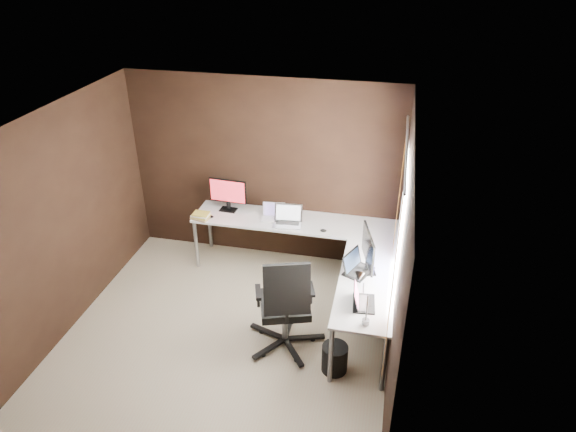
{
  "coord_description": "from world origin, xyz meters",
  "views": [
    {
      "loc": [
        1.62,
        -4.16,
        4.03
      ],
      "look_at": [
        0.51,
        0.95,
        1.1
      ],
      "focal_mm": 32.0,
      "sensor_mm": 36.0,
      "label": 1
    }
  ],
  "objects_px": {
    "desk_lamp": "(362,292)",
    "office_chair": "(285,320)",
    "book_stack": "(201,216)",
    "laptop_black_small": "(361,300)",
    "laptop_silver": "(288,220)",
    "laptop_white": "(274,215)",
    "laptop_black_big": "(356,267)",
    "monitor_right": "(368,250)",
    "wastebasket": "(335,358)",
    "monitor_left": "(228,193)",
    "drawer_pedestal": "(363,272)"
  },
  "relations": [
    {
      "from": "drawer_pedestal",
      "to": "monitor_left",
      "type": "xyz_separation_m",
      "value": [
        -1.88,
        0.45,
        0.68
      ]
    },
    {
      "from": "monitor_left",
      "to": "desk_lamp",
      "type": "bearing_deg",
      "value": -40.16
    },
    {
      "from": "office_chair",
      "to": "drawer_pedestal",
      "type": "bearing_deg",
      "value": 39.18
    },
    {
      "from": "monitor_left",
      "to": "wastebasket",
      "type": "relative_size",
      "value": 1.63
    },
    {
      "from": "laptop_black_big",
      "to": "wastebasket",
      "type": "xyz_separation_m",
      "value": [
        -0.1,
        -0.78,
        -0.62
      ]
    },
    {
      "from": "laptop_white",
      "to": "laptop_black_small",
      "type": "relative_size",
      "value": 0.94
    },
    {
      "from": "laptop_black_small",
      "to": "laptop_black_big",
      "type": "bearing_deg",
      "value": 5.76
    },
    {
      "from": "drawer_pedestal",
      "to": "monitor_right",
      "type": "bearing_deg",
      "value": -84.77
    },
    {
      "from": "laptop_silver",
      "to": "drawer_pedestal",
      "type": "bearing_deg",
      "value": -19.18
    },
    {
      "from": "book_stack",
      "to": "wastebasket",
      "type": "height_order",
      "value": "book_stack"
    },
    {
      "from": "drawer_pedestal",
      "to": "wastebasket",
      "type": "relative_size",
      "value": 1.92
    },
    {
      "from": "monitor_right",
      "to": "laptop_silver",
      "type": "bearing_deg",
      "value": 37.67
    },
    {
      "from": "monitor_left",
      "to": "laptop_silver",
      "type": "distance_m",
      "value": 0.9
    },
    {
      "from": "laptop_white",
      "to": "laptop_black_big",
      "type": "height_order",
      "value": "laptop_black_big"
    },
    {
      "from": "desk_lamp",
      "to": "laptop_white",
      "type": "bearing_deg",
      "value": 110.3
    },
    {
      "from": "monitor_right",
      "to": "wastebasket",
      "type": "relative_size",
      "value": 1.83
    },
    {
      "from": "monitor_right",
      "to": "book_stack",
      "type": "relative_size",
      "value": 2.14
    },
    {
      "from": "laptop_white",
      "to": "monitor_left",
      "type": "bearing_deg",
      "value": 164.62
    },
    {
      "from": "book_stack",
      "to": "desk_lamp",
      "type": "bearing_deg",
      "value": -35.09
    },
    {
      "from": "drawer_pedestal",
      "to": "office_chair",
      "type": "height_order",
      "value": "office_chair"
    },
    {
      "from": "book_stack",
      "to": "wastebasket",
      "type": "bearing_deg",
      "value": -37.74
    },
    {
      "from": "drawer_pedestal",
      "to": "laptop_black_big",
      "type": "distance_m",
      "value": 0.78
    },
    {
      "from": "laptop_black_big",
      "to": "laptop_black_small",
      "type": "xyz_separation_m",
      "value": [
        0.11,
        -0.56,
        -0.0
      ]
    },
    {
      "from": "monitor_right",
      "to": "book_stack",
      "type": "distance_m",
      "value": 2.34
    },
    {
      "from": "laptop_black_big",
      "to": "desk_lamp",
      "type": "height_order",
      "value": "desk_lamp"
    },
    {
      "from": "laptop_black_big",
      "to": "book_stack",
      "type": "xyz_separation_m",
      "value": [
        -2.1,
        0.76,
        -0.01
      ]
    },
    {
      "from": "wastebasket",
      "to": "monitor_right",
      "type": "bearing_deg",
      "value": 75.01
    },
    {
      "from": "wastebasket",
      "to": "laptop_silver",
      "type": "bearing_deg",
      "value": 117.43
    },
    {
      "from": "laptop_silver",
      "to": "laptop_white",
      "type": "bearing_deg",
      "value": 150.61
    },
    {
      "from": "monitor_left",
      "to": "laptop_silver",
      "type": "xyz_separation_m",
      "value": [
        0.86,
        -0.19,
        -0.2
      ]
    },
    {
      "from": "laptop_black_small",
      "to": "office_chair",
      "type": "bearing_deg",
      "value": 83.22
    },
    {
      "from": "monitor_right",
      "to": "laptop_silver",
      "type": "distance_m",
      "value": 1.38
    },
    {
      "from": "desk_lamp",
      "to": "office_chair",
      "type": "relative_size",
      "value": 0.44
    },
    {
      "from": "laptop_white",
      "to": "wastebasket",
      "type": "bearing_deg",
      "value": -65.29
    },
    {
      "from": "laptop_black_small",
      "to": "wastebasket",
      "type": "height_order",
      "value": "laptop_black_small"
    },
    {
      "from": "monitor_left",
      "to": "monitor_right",
      "type": "height_order",
      "value": "monitor_right"
    },
    {
      "from": "monitor_left",
      "to": "laptop_silver",
      "type": "bearing_deg",
      "value": -9.04
    },
    {
      "from": "laptop_silver",
      "to": "book_stack",
      "type": "height_order",
      "value": "laptop_silver"
    },
    {
      "from": "desk_lamp",
      "to": "office_chair",
      "type": "bearing_deg",
      "value": 146.28
    },
    {
      "from": "wastebasket",
      "to": "desk_lamp",
      "type": "bearing_deg",
      "value": -2.73
    },
    {
      "from": "desk_lamp",
      "to": "laptop_silver",
      "type": "bearing_deg",
      "value": 107.0
    },
    {
      "from": "laptop_white",
      "to": "laptop_black_small",
      "type": "distance_m",
      "value": 1.99
    },
    {
      "from": "book_stack",
      "to": "office_chair",
      "type": "bearing_deg",
      "value": -42.5
    },
    {
      "from": "laptop_white",
      "to": "office_chair",
      "type": "relative_size",
      "value": 0.26
    },
    {
      "from": "laptop_black_big",
      "to": "desk_lamp",
      "type": "bearing_deg",
      "value": -147.8
    },
    {
      "from": "laptop_white",
      "to": "book_stack",
      "type": "height_order",
      "value": "laptop_white"
    },
    {
      "from": "drawer_pedestal",
      "to": "book_stack",
      "type": "relative_size",
      "value": 2.25
    },
    {
      "from": "laptop_black_big",
      "to": "laptop_white",
      "type": "bearing_deg",
      "value": 74.56
    },
    {
      "from": "laptop_white",
      "to": "desk_lamp",
      "type": "relative_size",
      "value": 0.59
    },
    {
      "from": "drawer_pedestal",
      "to": "laptop_silver",
      "type": "bearing_deg",
      "value": 165.86
    }
  ]
}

